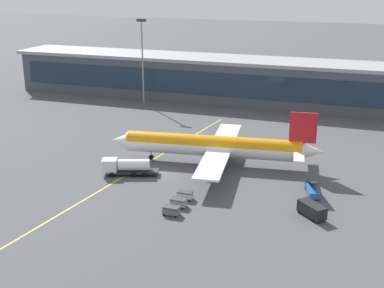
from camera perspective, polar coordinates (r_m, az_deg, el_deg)
The scene contains 11 objects.
ground_plane at distance 99.43m, azimuth -3.31°, elevation -3.36°, with size 700.00×700.00×0.00m, color #47494F.
apron_lead_in_line at distance 103.31m, azimuth -5.83°, elevation -2.57°, with size 0.30×80.00×0.01m, color yellow.
terminal_building at distance 151.79m, azimuth 12.03°, elevation 6.53°, with size 182.51×16.72×13.20m.
main_airliner at distance 103.23m, azimuth 2.50°, elevation -0.23°, with size 43.83×34.84×11.79m.
fuel_tanker at distance 98.95m, azimuth -7.34°, elevation -2.52°, with size 11.02×5.90×3.25m.
crew_van at distance 83.92m, azimuth 13.31°, elevation -7.16°, with size 5.07×4.97×2.30m.
belt_loader at distance 92.49m, azimuth 13.35°, elevation -4.92°, with size 3.45×7.00×3.49m.
baggage_cart_0 at distance 82.69m, azimuth -2.33°, elevation -7.45°, with size 2.66×1.63×1.48m.
baggage_cart_1 at distance 85.38m, azimuth -1.53°, elevation -6.57°, with size 2.66×1.63×1.48m.
baggage_cart_2 at distance 88.10m, azimuth -0.79°, elevation -5.74°, with size 2.66×1.63×1.48m.
apron_light_mast_0 at distance 151.08m, azimuth -5.58°, elevation 9.82°, with size 2.80×0.50×24.95m.
Camera 1 is at (35.73, -85.17, 36.84)m, focal length 47.64 mm.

